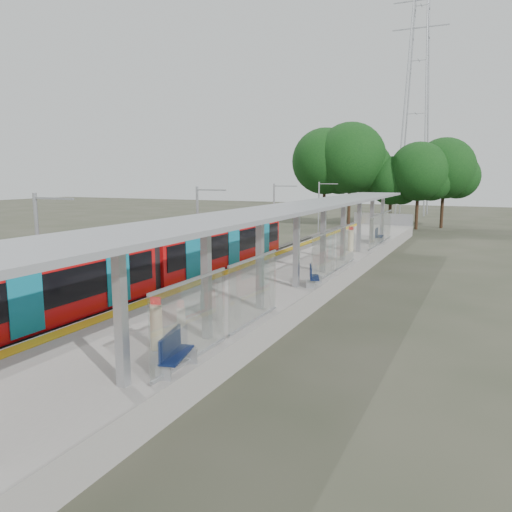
% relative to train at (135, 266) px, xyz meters
% --- Properties ---
extents(trackbed, '(3.00, 70.00, 0.24)m').
position_rel_train_xyz_m(trackbed, '(-0.00, 9.34, -1.93)').
color(trackbed, '#59544C').
rests_on(trackbed, ground).
extents(platform, '(6.00, 50.00, 1.00)m').
position_rel_train_xyz_m(platform, '(4.50, 9.34, -1.55)').
color(platform, gray).
rests_on(platform, ground).
extents(tactile_strip, '(0.60, 50.00, 0.02)m').
position_rel_train_xyz_m(tactile_strip, '(1.95, 9.34, -1.04)').
color(tactile_strip, gold).
rests_on(tactile_strip, platform).
extents(end_fence, '(6.00, 0.10, 1.20)m').
position_rel_train_xyz_m(end_fence, '(4.50, 34.29, -0.45)').
color(end_fence, '#9EA0A5').
rests_on(end_fence, platform).
extents(train, '(2.74, 27.60, 3.62)m').
position_rel_train_xyz_m(train, '(0.00, 0.00, 0.00)').
color(train, black).
rests_on(train, ground).
extents(canopy, '(3.27, 38.00, 3.66)m').
position_rel_train_xyz_m(canopy, '(6.11, 5.53, 2.15)').
color(canopy, '#9EA0A5').
rests_on(canopy, platform).
extents(pylon, '(8.00, 4.00, 38.00)m').
position_rel_train_xyz_m(pylon, '(3.50, 62.34, 16.95)').
color(pylon, '#9EA0A5').
rests_on(pylon, ground).
extents(tree_cluster, '(20.50, 11.14, 12.14)m').
position_rel_train_xyz_m(tree_cluster, '(2.05, 41.12, 5.20)').
color(tree_cluster, '#382316').
rests_on(tree_cluster, ground).
extents(catenary_masts, '(2.08, 48.16, 5.40)m').
position_rel_train_xyz_m(catenary_masts, '(-1.72, 8.34, 0.86)').
color(catenary_masts, '#9EA0A5').
rests_on(catenary_masts, ground).
extents(bench_near, '(0.85, 1.60, 1.05)m').
position_rel_train_xyz_m(bench_near, '(7.11, -7.39, -0.50)').
color(bench_near, '#0D1A43').
rests_on(bench_near, platform).
extents(bench_mid, '(0.88, 1.42, 0.93)m').
position_rel_train_xyz_m(bench_mid, '(7.12, 3.88, -0.56)').
color(bench_mid, '#0D1A43').
rests_on(bench_mid, platform).
extents(bench_far, '(0.64, 1.65, 1.10)m').
position_rel_train_xyz_m(bench_far, '(6.81, 20.33, -0.47)').
color(bench_far, '#0D1A43').
rests_on(bench_far, platform).
extents(info_pillar_near, '(0.36, 0.36, 1.58)m').
position_rel_train_xyz_m(info_pillar_near, '(5.69, -6.20, -0.37)').
color(info_pillar_near, beige).
rests_on(info_pillar_near, platform).
extents(info_pillar_far, '(0.38, 0.38, 1.67)m').
position_rel_train_xyz_m(info_pillar_far, '(5.99, 15.29, -0.33)').
color(info_pillar_far, beige).
rests_on(info_pillar_far, platform).
extents(litter_bin, '(0.45, 0.45, 0.80)m').
position_rel_train_xyz_m(litter_bin, '(5.12, -2.44, -0.65)').
color(litter_bin, '#9EA0A5').
rests_on(litter_bin, platform).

